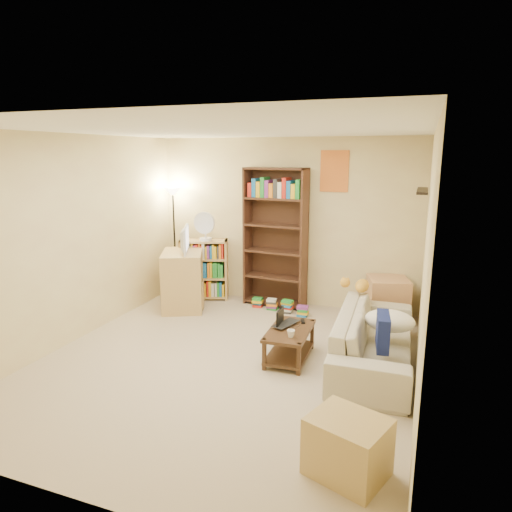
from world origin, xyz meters
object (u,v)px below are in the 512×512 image
(coffee_table, at_px, (290,341))
(mug, at_px, (291,334))
(side_table, at_px, (387,299))
(tall_bookshelf, at_px, (275,234))
(end_cabinet, at_px, (348,447))
(television, at_px, (182,239))
(tv_stand, at_px, (183,280))
(sofa, at_px, (374,339))
(tabby_cat, at_px, (359,285))
(laptop, at_px, (290,325))
(floor_lamp, at_px, (173,210))
(short_bookshelf, at_px, (204,269))
(desk_fan, at_px, (205,226))

(coffee_table, bearing_deg, mug, -72.70)
(side_table, bearing_deg, coffee_table, -119.20)
(tall_bookshelf, bearing_deg, end_cabinet, -59.92)
(mug, relative_size, television, 0.16)
(tv_stand, distance_m, side_table, 2.95)
(sofa, bearing_deg, tabby_cat, 18.61)
(coffee_table, bearing_deg, laptop, 102.92)
(mug, distance_m, tall_bookshelf, 2.22)
(laptop, relative_size, floor_lamp, 0.25)
(laptop, bearing_deg, end_cabinet, -133.19)
(short_bookshelf, height_order, side_table, short_bookshelf)
(sofa, height_order, laptop, sofa)
(tabby_cat, distance_m, television, 2.63)
(sofa, relative_size, tall_bookshelf, 0.98)
(laptop, relative_size, tv_stand, 0.50)
(laptop, relative_size, desk_fan, 0.96)
(coffee_table, relative_size, mug, 8.26)
(coffee_table, relative_size, laptop, 1.89)
(short_bookshelf, xyz_separation_m, desk_fan, (0.05, -0.05, 0.71))
(tall_bookshelf, relative_size, short_bookshelf, 2.18)
(short_bookshelf, xyz_separation_m, side_table, (2.81, 0.00, -0.17))
(desk_fan, distance_m, floor_lamp, 0.66)
(mug, height_order, tall_bookshelf, tall_bookshelf)
(television, bearing_deg, side_table, -104.50)
(tabby_cat, relative_size, laptop, 1.07)
(sofa, height_order, end_cabinet, sofa)
(floor_lamp, relative_size, side_table, 2.91)
(sofa, xyz_separation_m, tv_stand, (-2.88, 0.94, 0.13))
(laptop, distance_m, floor_lamp, 3.11)
(coffee_table, xyz_separation_m, laptop, (-0.02, 0.07, 0.15))
(coffee_table, distance_m, tv_stand, 2.29)
(mug, bearing_deg, floor_lamp, 142.32)
(coffee_table, height_order, end_cabinet, end_cabinet)
(tabby_cat, bearing_deg, tv_stand, 176.02)
(floor_lamp, bearing_deg, sofa, -24.61)
(short_bookshelf, bearing_deg, end_cabinet, -69.56)
(floor_lamp, height_order, side_table, floor_lamp)
(tv_stand, bearing_deg, laptop, -53.08)
(laptop, bearing_deg, tabby_cat, -17.10)
(tabby_cat, height_order, tv_stand, tv_stand)
(tall_bookshelf, bearing_deg, floor_lamp, -175.80)
(coffee_table, relative_size, desk_fan, 1.81)
(coffee_table, distance_m, tall_bookshelf, 2.08)
(desk_fan, xyz_separation_m, side_table, (2.76, 0.05, -0.88))
(short_bookshelf, relative_size, desk_fan, 2.11)
(laptop, bearing_deg, side_table, -12.25)
(end_cabinet, bearing_deg, floor_lamp, 134.60)
(tv_stand, height_order, desk_fan, desk_fan)
(tabby_cat, distance_m, tall_bookshelf, 1.62)
(mug, height_order, short_bookshelf, short_bookshelf)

